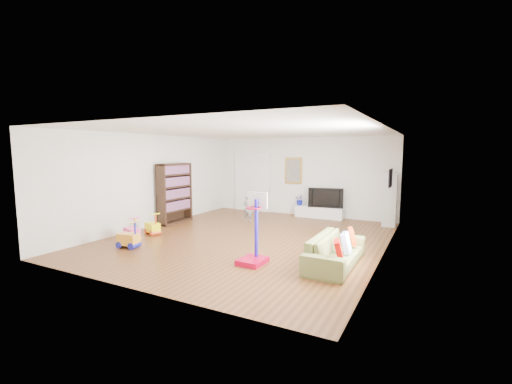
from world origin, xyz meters
The scene contains 25 objects.
floor centered at (0.00, 0.00, 0.00)m, with size 6.50×7.50×0.00m, color brown.
ceiling centered at (0.00, 0.00, 2.70)m, with size 6.50×7.50×0.00m, color white.
wall_back centered at (0.00, 3.75, 1.35)m, with size 6.50×0.00×2.70m, color silver.
wall_front centered at (0.00, -3.75, 1.35)m, with size 6.50×0.00×2.70m, color silver.
wall_left centered at (-3.25, 0.00, 1.35)m, with size 0.00×7.50×2.70m, color silver.
wall_right centered at (3.25, 0.00, 1.35)m, with size 0.00×7.50×2.70m, color silver.
navy_accent centered at (3.23, 1.40, 1.85)m, with size 0.01×3.20×1.70m, color black.
olive_wainscot centered at (3.23, 1.40, 0.50)m, with size 0.01×3.20×1.00m, color brown.
doorway centered at (-1.90, 3.71, 1.05)m, with size 1.45×0.06×2.10m, color white.
painting_back centered at (-0.25, 3.71, 1.55)m, with size 0.62×0.06×0.92m, color gold.
artwork_right centered at (3.17, 1.60, 1.55)m, with size 0.04×0.56×0.46m, color #7F3F8C.
media_console centered at (0.78, 3.49, 0.19)m, with size 1.61×0.40×0.38m, color silver.
tall_cabinet centered at (3.01, 3.19, 0.80)m, with size 0.38×0.38×1.61m, color silver.
bookshelf centered at (-2.97, 0.64, 0.93)m, with size 0.33×1.27×1.85m, color #321F13.
sofa centered at (2.51, -1.04, 0.29)m, with size 1.98×0.77×0.58m, color olive.
basketball_hoop centered at (1.04, -1.74, 0.71)m, with size 0.48×0.59×1.41m, color #A90126.
ride_on_yellow centered at (-2.48, -0.84, 0.29)m, with size 0.44×0.27×0.59m, color #FCFA00.
ride_on_orange centered at (-2.03, -2.06, 0.31)m, with size 0.47×0.29×0.63m, color gold.
ride_on_pink centered at (-2.45, -1.58, 0.31)m, with size 0.46×0.28×0.61m, color #FD418B.
child centered at (-1.04, 1.82, 0.43)m, with size 0.32×0.21×0.87m, color gray.
tv centered at (0.99, 3.48, 0.70)m, with size 1.13×0.15×0.65m, color black.
vase_plant centered at (0.09, 3.51, 0.57)m, with size 0.35×0.30×0.39m, color #0F169C.
pillow_left centered at (2.71, -1.62, 0.46)m, with size 0.10×0.37×0.37m, color #AA0A04.
pillow_center centered at (2.70, -1.01, 0.46)m, with size 0.10×0.38×0.38m, color silver.
pillow_right centered at (2.70, -0.45, 0.46)m, with size 0.09×0.35×0.35m, color #B6340D.
Camera 1 is at (4.15, -7.51, 2.19)m, focal length 24.00 mm.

